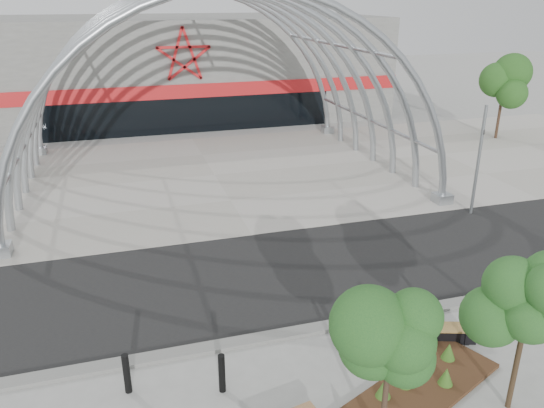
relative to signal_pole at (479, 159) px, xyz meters
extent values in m
plane|color=gray|center=(-10.57, -6.47, -2.69)|extent=(140.00, 140.00, 0.00)
cube|color=black|center=(-10.57, -2.97, -2.68)|extent=(140.00, 7.00, 0.02)
cube|color=#A6A296|center=(-10.57, 9.03, -2.67)|extent=(60.00, 17.00, 0.04)
cube|color=slate|center=(-10.57, -6.72, -2.63)|extent=(60.00, 0.50, 0.12)
cube|color=slate|center=(-10.57, 27.03, 1.31)|extent=(34.00, 15.00, 8.00)
cube|color=black|center=(-10.57, 19.58, -1.39)|extent=(22.00, 0.25, 2.60)
cube|color=red|center=(-10.57, 19.58, 0.41)|extent=(34.00, 0.30, 1.00)
torus|color=#9FA4A9|center=(-10.57, 1.53, -2.69)|extent=(20.36, 0.36, 20.36)
torus|color=#9FA4A9|center=(-10.57, 4.03, -2.69)|extent=(20.36, 0.36, 20.36)
torus|color=#9FA4A9|center=(-10.57, 6.53, -2.69)|extent=(20.36, 0.36, 20.36)
torus|color=#9FA4A9|center=(-10.57, 9.03, -2.69)|extent=(20.36, 0.36, 20.36)
torus|color=#9FA4A9|center=(-10.57, 11.53, -2.69)|extent=(20.36, 0.36, 20.36)
torus|color=#9FA4A9|center=(-10.57, 14.03, -2.69)|extent=(20.36, 0.36, 20.36)
torus|color=#9FA4A9|center=(-10.57, 16.53, -2.69)|extent=(20.36, 0.36, 20.36)
cylinder|color=#9FA4A9|center=(-0.91, 9.03, -0.10)|extent=(0.20, 15.00, 0.20)
cylinder|color=#9FA4A9|center=(-3.50, 9.03, 4.38)|extent=(0.20, 15.00, 0.20)
cylinder|color=#9FA4A9|center=(-17.64, 9.03, 4.38)|extent=(0.20, 15.00, 0.20)
cylinder|color=#9FA4A9|center=(-20.23, 9.03, -0.10)|extent=(0.20, 15.00, 0.20)
cube|color=#9FA4A9|center=(-20.57, 1.53, -2.44)|extent=(0.80, 0.80, 0.50)
cube|color=#9FA4A9|center=(-20.57, 16.53, -2.44)|extent=(0.80, 0.80, 0.50)
cube|color=#9FA4A9|center=(-0.57, 1.53, -2.44)|extent=(0.80, 0.80, 0.50)
cube|color=#9FA4A9|center=(-0.57, 16.53, -2.44)|extent=(0.80, 0.80, 0.50)
cube|color=#352115|center=(-9.11, -10.17, -2.63)|extent=(5.86, 3.86, 0.11)
cone|color=#3C6B21|center=(-9.14, -9.82, -2.33)|extent=(0.39, 0.39, 0.49)
cone|color=#3C6B21|center=(-8.08, -10.07, -2.33)|extent=(0.39, 0.39, 0.49)
cone|color=#3C6B21|center=(-9.88, -10.03, -2.33)|extent=(0.39, 0.39, 0.49)
cone|color=#3C6B21|center=(-7.41, -9.18, -2.33)|extent=(0.39, 0.39, 0.49)
cylinder|color=gray|center=(0.00, 0.00, -0.12)|extent=(0.14, 0.14, 5.14)
imported|color=black|center=(0.00, 0.00, 1.01)|extent=(0.39, 0.71, 0.14)
ellipsoid|color=#18441E|center=(-10.70, -11.47, 0.21)|extent=(1.76, 1.76, 2.24)
cylinder|color=black|center=(-6.97, -11.15, -1.67)|extent=(0.13, 0.13, 2.04)
ellipsoid|color=#1D4B22|center=(-6.97, -11.15, 0.18)|extent=(1.68, 1.68, 2.22)
cube|color=black|center=(-7.16, -8.21, -2.49)|extent=(2.29, 1.11, 0.39)
cube|color=black|center=(-7.97, -7.95, -2.46)|extent=(0.28, 0.52, 0.45)
cube|color=black|center=(-6.35, -8.47, -2.46)|extent=(0.28, 0.52, 0.45)
cube|color=olive|center=(-7.16, -8.21, -2.23)|extent=(2.37, 1.21, 0.07)
cylinder|color=black|center=(-16.09, -7.86, -2.11)|extent=(0.18, 0.18, 1.15)
cylinder|color=black|center=(-13.73, -8.53, -2.13)|extent=(0.18, 0.18, 1.12)
cylinder|color=black|center=(-10.02, -7.85, -2.17)|extent=(0.17, 0.17, 1.04)
cylinder|color=black|center=(-8.30, -7.59, -2.21)|extent=(0.15, 0.15, 0.95)
cylinder|color=black|center=(-8.41, -8.27, -2.23)|extent=(0.15, 0.15, 0.91)
cylinder|color=black|center=(10.43, 11.53, -1.17)|extent=(0.20, 0.20, 3.03)
ellipsoid|color=#1A4516|center=(10.43, 11.53, 1.58)|extent=(2.70, 2.70, 3.30)
camera|label=1|loc=(-15.67, -19.52, 6.96)|focal=35.00mm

